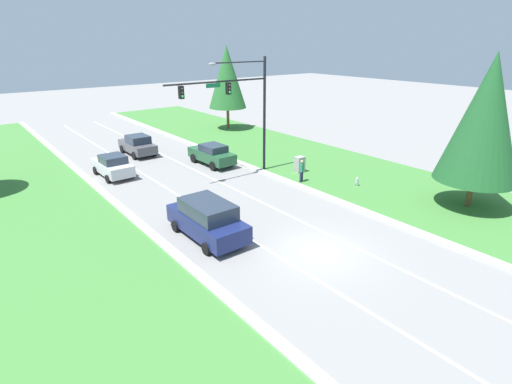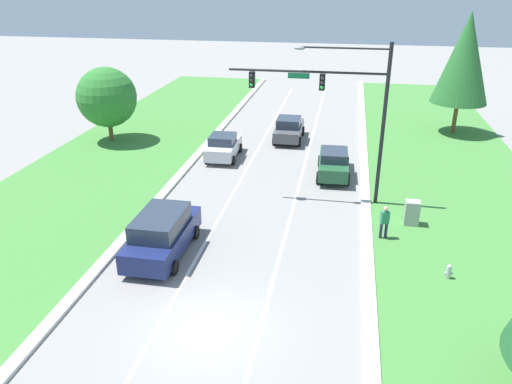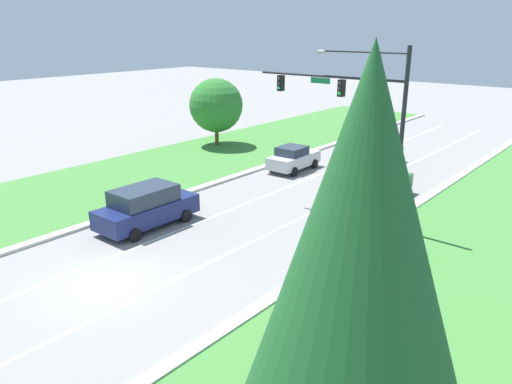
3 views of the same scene
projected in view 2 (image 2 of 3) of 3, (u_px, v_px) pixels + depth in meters
ground_plane at (208, 330)px, 17.60m from camera, size 160.00×160.00×0.00m
curb_strip_right at (371, 348)px, 16.63m from camera, size 0.50×90.00×0.15m
curb_strip_left at (61, 310)px, 18.51m from camera, size 0.50×90.00×0.15m
lane_stripe_inner_left at (160, 324)px, 17.90m from camera, size 0.14×81.00×0.01m
lane_stripe_inner_right at (258, 336)px, 17.30m from camera, size 0.14×81.00×0.01m
traffic_signal_mast at (341, 99)px, 25.35m from camera, size 8.14×0.41×8.54m
navy_suv at (162, 233)px, 22.01m from camera, size 2.28×5.08×2.00m
forest_sedan at (334, 162)px, 30.69m from camera, size 2.06×4.71×1.71m
graphite_sedan at (289, 129)px, 37.30m from camera, size 2.09×4.46×1.77m
silver_sedan at (223, 146)px, 33.72m from camera, size 2.10×4.18×1.67m
utility_cabinet at (412, 213)px, 24.66m from camera, size 0.70×0.60×1.31m
pedestrian at (384, 221)px, 23.25m from camera, size 0.43×0.34×1.69m
fire_hydrant at (448, 272)px, 20.36m from camera, size 0.34×0.20×0.70m
conifer_near_right_tree at (465, 58)px, 36.93m from camera, size 4.17×4.17×9.14m
oak_near_left_tree at (107, 97)px, 36.09m from camera, size 4.31×4.31×5.48m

